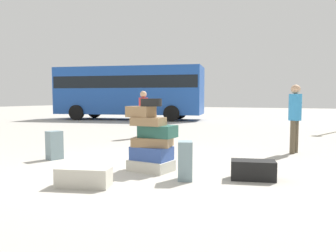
{
  "coord_description": "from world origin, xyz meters",
  "views": [
    {
      "loc": [
        3.11,
        -5.39,
        1.33
      ],
      "look_at": [
        0.33,
        0.74,
        0.76
      ],
      "focal_mm": 35.92,
      "sensor_mm": 36.0,
      "label": 1
    }
  ],
  "objects_px": {
    "suitcase_tower": "(151,141)",
    "person_tourist_with_camera": "(143,110)",
    "suitcase_slate_right_side": "(54,145)",
    "parked_bus": "(129,89)",
    "person_bearded_onlooker": "(295,113)",
    "suitcase_black_foreground_near": "(253,170)",
    "suitcase_cream_behind_tower": "(84,177)",
    "suitcase_slate_left_side": "(185,161)"
  },
  "relations": [
    {
      "from": "suitcase_tower",
      "to": "person_bearded_onlooker",
      "type": "height_order",
      "value": "person_bearded_onlooker"
    },
    {
      "from": "suitcase_cream_behind_tower",
      "to": "suitcase_slate_right_side",
      "type": "xyz_separation_m",
      "value": [
        -2.02,
        1.56,
        0.16
      ]
    },
    {
      "from": "suitcase_slate_right_side",
      "to": "person_tourist_with_camera",
      "type": "height_order",
      "value": "person_tourist_with_camera"
    },
    {
      "from": "suitcase_slate_left_side",
      "to": "person_tourist_with_camera",
      "type": "height_order",
      "value": "person_tourist_with_camera"
    },
    {
      "from": "suitcase_slate_right_side",
      "to": "suitcase_cream_behind_tower",
      "type": "bearing_deg",
      "value": -18.45
    },
    {
      "from": "suitcase_slate_left_side",
      "to": "parked_bus",
      "type": "distance_m",
      "value": 15.49
    },
    {
      "from": "parked_bus",
      "to": "suitcase_slate_right_side",
      "type": "bearing_deg",
      "value": -78.13
    },
    {
      "from": "suitcase_slate_left_side",
      "to": "person_tourist_with_camera",
      "type": "bearing_deg",
      "value": 103.18
    },
    {
      "from": "suitcase_tower",
      "to": "suitcase_slate_right_side",
      "type": "relative_size",
      "value": 2.15
    },
    {
      "from": "suitcase_tower",
      "to": "person_tourist_with_camera",
      "type": "height_order",
      "value": "person_tourist_with_camera"
    },
    {
      "from": "suitcase_slate_right_side",
      "to": "person_tourist_with_camera",
      "type": "bearing_deg",
      "value": 110.95
    },
    {
      "from": "suitcase_tower",
      "to": "suitcase_cream_behind_tower",
      "type": "xyz_separation_m",
      "value": [
        -0.4,
        -1.44,
        -0.4
      ]
    },
    {
      "from": "suitcase_tower",
      "to": "suitcase_cream_behind_tower",
      "type": "bearing_deg",
      "value": -105.34
    },
    {
      "from": "suitcase_black_foreground_near",
      "to": "suitcase_cream_behind_tower",
      "type": "xyz_separation_m",
      "value": [
        -2.22,
        -1.5,
        -0.01
      ]
    },
    {
      "from": "suitcase_black_foreground_near",
      "to": "person_tourist_with_camera",
      "type": "bearing_deg",
      "value": 121.29
    },
    {
      "from": "person_bearded_onlooker",
      "to": "parked_bus",
      "type": "relative_size",
      "value": 0.18
    },
    {
      "from": "suitcase_slate_right_side",
      "to": "parked_bus",
      "type": "distance_m",
      "value": 13.43
    },
    {
      "from": "suitcase_black_foreground_near",
      "to": "suitcase_slate_right_side",
      "type": "distance_m",
      "value": 4.25
    },
    {
      "from": "person_tourist_with_camera",
      "to": "parked_bus",
      "type": "xyz_separation_m",
      "value": [
        -5.29,
        7.93,
        0.91
      ]
    },
    {
      "from": "suitcase_tower",
      "to": "suitcase_slate_right_side",
      "type": "distance_m",
      "value": 2.43
    },
    {
      "from": "suitcase_tower",
      "to": "parked_bus",
      "type": "relative_size",
      "value": 0.14
    },
    {
      "from": "suitcase_slate_right_side",
      "to": "person_tourist_with_camera",
      "type": "relative_size",
      "value": 0.39
    },
    {
      "from": "suitcase_tower",
      "to": "suitcase_slate_left_side",
      "type": "xyz_separation_m",
      "value": [
        0.83,
        -0.43,
        -0.23
      ]
    },
    {
      "from": "suitcase_tower",
      "to": "parked_bus",
      "type": "bearing_deg",
      "value": 122.53
    },
    {
      "from": "suitcase_tower",
      "to": "suitcase_black_foreground_near",
      "type": "bearing_deg",
      "value": 1.68
    },
    {
      "from": "suitcase_slate_right_side",
      "to": "suitcase_tower",
      "type": "bearing_deg",
      "value": 16.37
    },
    {
      "from": "suitcase_cream_behind_tower",
      "to": "person_tourist_with_camera",
      "type": "height_order",
      "value": "person_tourist_with_camera"
    },
    {
      "from": "person_bearded_onlooker",
      "to": "person_tourist_with_camera",
      "type": "bearing_deg",
      "value": -89.22
    },
    {
      "from": "suitcase_tower",
      "to": "suitcase_black_foreground_near",
      "type": "distance_m",
      "value": 1.87
    },
    {
      "from": "person_bearded_onlooker",
      "to": "person_tourist_with_camera",
      "type": "relative_size",
      "value": 1.06
    },
    {
      "from": "parked_bus",
      "to": "person_bearded_onlooker",
      "type": "bearing_deg",
      "value": -54.44
    },
    {
      "from": "suitcase_black_foreground_near",
      "to": "suitcase_slate_left_side",
      "type": "distance_m",
      "value": 1.12
    },
    {
      "from": "person_bearded_onlooker",
      "to": "parked_bus",
      "type": "height_order",
      "value": "parked_bus"
    },
    {
      "from": "suitcase_slate_right_side",
      "to": "person_bearded_onlooker",
      "type": "xyz_separation_m",
      "value": [
        4.66,
        3.01,
        0.67
      ]
    },
    {
      "from": "suitcase_tower",
      "to": "person_tourist_with_camera",
      "type": "bearing_deg",
      "value": 120.26
    },
    {
      "from": "suitcase_slate_left_side",
      "to": "suitcase_cream_behind_tower",
      "type": "xyz_separation_m",
      "value": [
        -1.23,
        -1.01,
        -0.17
      ]
    },
    {
      "from": "suitcase_slate_right_side",
      "to": "parked_bus",
      "type": "xyz_separation_m",
      "value": [
        -5.43,
        12.19,
        1.53
      ]
    },
    {
      "from": "person_tourist_with_camera",
      "to": "suitcase_tower",
      "type": "bearing_deg",
      "value": -1.94
    },
    {
      "from": "suitcase_cream_behind_tower",
      "to": "suitcase_tower",
      "type": "bearing_deg",
      "value": 58.7
    },
    {
      "from": "suitcase_black_foreground_near",
      "to": "parked_bus",
      "type": "distance_m",
      "value": 15.7
    },
    {
      "from": "suitcase_tower",
      "to": "suitcase_slate_left_side",
      "type": "relative_size",
      "value": 2.08
    },
    {
      "from": "suitcase_black_foreground_near",
      "to": "parked_bus",
      "type": "height_order",
      "value": "parked_bus"
    }
  ]
}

